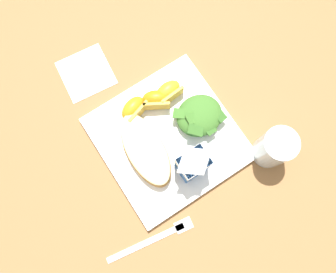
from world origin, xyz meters
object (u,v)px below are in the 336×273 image
Objects in this scene: paper_napkin at (86,73)px; drinking_clear_cup at (274,148)px; orange_wedge_front at (168,92)px; orange_wedge_middle at (156,100)px; white_plate at (168,138)px; cheesy_pizza_bread at (145,149)px; metal_fork at (157,238)px; green_salad_pile at (200,116)px; orange_wedge_rear at (134,109)px; milk_carton at (193,164)px.

drinking_clear_cup reaches higher than paper_napkin.
orange_wedge_front and orange_wedge_middle have the same top height.
white_plate is at bearing -40.87° from drinking_clear_cup.
orange_wedge_front is (-0.11, -0.08, 0.00)m from cheesy_pizza_bread.
orange_wedge_middle is 0.64× the size of paper_napkin.
orange_wedge_middle is at bearing -122.58° from metal_fork.
paper_napkin is at bearing -98.63° from metal_fork.
green_salad_pile is at bearing 124.85° from orange_wedge_middle.
cheesy_pizza_bread is at bearing -115.06° from metal_fork.
drinking_clear_cup reaches higher than orange_wedge_middle.
orange_wedge_rear is at bearing -112.29° from metal_fork.
paper_napkin is at bearing -57.12° from green_salad_pile.
milk_carton is 1.75× the size of orange_wedge_front.
green_salad_pile reaches higher than white_plate.
white_plate is 2.55× the size of milk_carton.
cheesy_pizza_bread is 0.23m from paper_napkin.
milk_carton is at bearing -21.15° from drinking_clear_cup.
metal_fork is (0.21, 0.16, -0.03)m from green_salad_pile.
cheesy_pizza_bread is at bearing -1.37° from green_salad_pile.
green_salad_pile is 0.16m from drinking_clear_cup.
orange_wedge_front is (0.03, -0.08, -0.00)m from green_salad_pile.
metal_fork is at bearing 50.73° from white_plate.
green_salad_pile is 0.27m from metal_fork.
white_plate is 0.21m from metal_fork.
cheesy_pizza_bread is 0.11m from milk_carton.
paper_napkin is 0.44m from drinking_clear_cup.
drinking_clear_cup is (-0.16, 0.14, 0.04)m from white_plate.
green_salad_pile is at bearing 140.09° from orange_wedge_rear.
paper_napkin is 1.08× the size of drinking_clear_cup.
green_salad_pile is (-0.08, 0.00, 0.03)m from white_plate.
orange_wedge_middle is (0.06, -0.08, -0.00)m from green_salad_pile.
orange_wedge_rear is at bearing 106.65° from paper_napkin.
orange_wedge_front reaches higher than paper_napkin.
white_plate is 4.11× the size of orange_wedge_rear.
paper_napkin is (0.07, -0.23, -0.01)m from white_plate.
orange_wedge_middle is at bearing -134.87° from cheesy_pizza_bread.
cheesy_pizza_bread is 0.11m from orange_wedge_middle.
white_plate is 0.22m from drinking_clear_cup.
milk_carton is 0.17m from metal_fork.
white_plate is 0.09m from orange_wedge_middle.
white_plate is 4.47× the size of orange_wedge_front.
cheesy_pizza_bread is 1.71× the size of green_salad_pile.
orange_wedge_front is (-0.05, -0.08, 0.03)m from white_plate.
orange_wedge_rear is (0.03, -0.17, -0.04)m from milk_carton.
orange_wedge_rear is at bearing -5.60° from orange_wedge_front.
orange_wedge_middle and orange_wedge_rear have the same top height.
orange_wedge_front is at bearing -144.09° from cheesy_pizza_bread.
orange_wedge_front is 0.33× the size of metal_fork.
milk_carton reaches higher than drinking_clear_cup.
orange_wedge_front is 0.03m from orange_wedge_middle.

